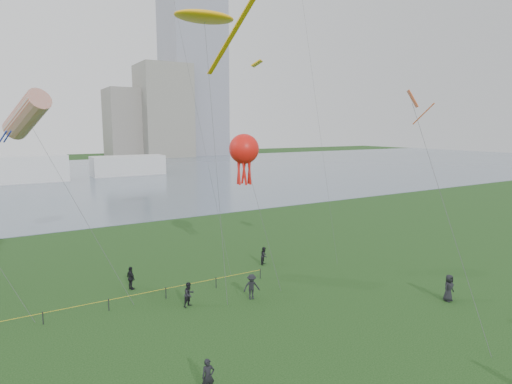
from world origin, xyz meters
TOP-DOWN VIEW (x-y plane):
  - ground_plane at (0.00, 0.00)m, footprint 400.00×400.00m
  - lake at (0.00, 100.00)m, footprint 400.00×120.00m
  - tower at (62.00, 168.00)m, footprint 24.00×24.00m
  - building_mid at (46.00, 162.00)m, footprint 20.00×20.00m
  - building_low at (32.00, 168.00)m, footprint 16.00×18.00m
  - pavilion_left at (-12.00, 95.00)m, footprint 22.00×8.00m
  - pavilion_right at (14.00, 98.00)m, footprint 18.00×7.00m
  - fence at (-15.02, 14.48)m, footprint 24.07×0.07m
  - spectator_a at (-3.98, 12.34)m, footprint 1.02×0.92m
  - spectator_b at (0.37, 11.23)m, footprint 1.33×0.96m
  - spectator_c at (-6.59, 17.54)m, footprint 0.67×1.12m
  - spectator_d at (12.23, 3.74)m, footprint 0.99×0.69m
  - spectator_f at (-6.95, 2.73)m, footprint 0.66×0.48m
  - spectator_g at (5.33, 17.46)m, footprint 0.99×0.96m
  - kite_stingray at (0.18, 18.06)m, footprint 4.97×10.03m
  - kite_windsock at (-12.47, 22.61)m, footprint 7.70×10.68m
  - kite_octopus at (2.55, 16.14)m, footprint 2.43×5.95m
  - kite_delta at (8.90, 4.63)m, footprint 2.23×8.04m

SIDE VIEW (x-z plane):
  - ground_plane at x=0.00m, z-range 0.00..0.00m
  - lake at x=0.00m, z-range -0.02..0.06m
  - fence at x=-15.02m, z-range 0.03..1.08m
  - spectator_g at x=5.33m, z-range 0.00..1.61m
  - spectator_f at x=-6.95m, z-range 0.00..1.68m
  - spectator_a at x=-3.98m, z-range 0.00..1.73m
  - spectator_c at x=-6.59m, z-range 0.00..1.79m
  - spectator_b at x=0.37m, z-range 0.00..1.85m
  - spectator_d at x=12.23m, z-range 0.00..1.93m
  - pavilion_right at x=14.00m, z-range 0.00..5.00m
  - pavilion_left at x=-12.00m, z-range 0.00..6.00m
  - kite_octopus at x=2.55m, z-range 4.60..16.35m
  - kite_windsock at x=-12.47m, z-range 5.63..20.74m
  - kite_delta at x=8.90m, z-range 6.00..20.67m
  - building_low at x=32.00m, z-range 0.00..28.00m
  - building_mid at x=46.00m, z-range 0.00..38.00m
  - kite_stingray at x=0.18m, z-range 10.13..31.34m
  - tower at x=62.00m, z-range 0.00..120.00m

